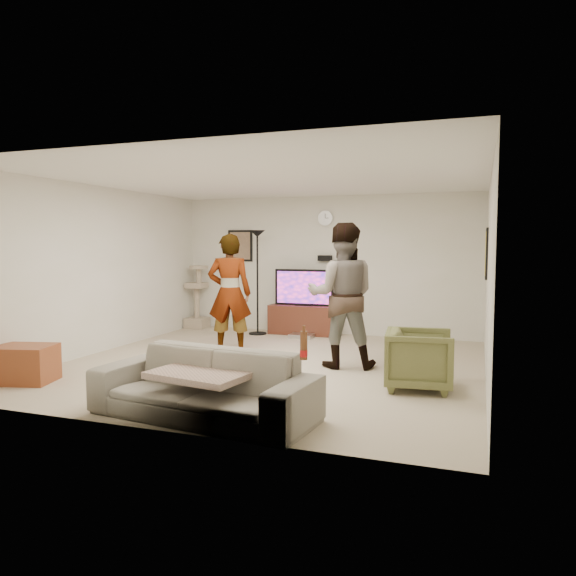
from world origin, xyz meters
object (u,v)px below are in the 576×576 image
(tv, at_px, (304,287))
(tv_stand, at_px, (304,320))
(person_right, at_px, (342,295))
(armchair, at_px, (419,359))
(sofa, at_px, (204,385))
(cat_tree, at_px, (197,297))
(side_table, at_px, (25,364))
(beer_bottle, at_px, (304,345))
(floor_lamp, at_px, (257,283))
(person_left, at_px, (230,293))

(tv, bearing_deg, tv_stand, 0.00)
(person_right, distance_m, armchair, 1.48)
(tv_stand, distance_m, sofa, 4.84)
(tv_stand, distance_m, tv, 0.59)
(cat_tree, distance_m, side_table, 4.37)
(person_right, xyz_separation_m, beer_bottle, (0.28, -2.50, -0.20))
(person_right, xyz_separation_m, side_table, (-3.34, -2.06, -0.74))
(beer_bottle, bearing_deg, tv, 107.86)
(armchair, bearing_deg, person_right, 48.00)
(tv_stand, bearing_deg, side_table, -115.42)
(armchair, bearing_deg, tv_stand, 31.09)
(tv, xyz_separation_m, side_table, (-2.07, -4.36, -0.63))
(tv_stand, bearing_deg, sofa, -83.38)
(sofa, relative_size, side_table, 3.27)
(beer_bottle, xyz_separation_m, side_table, (-3.62, 0.45, -0.53))
(person_right, bearing_deg, cat_tree, -47.35)
(floor_lamp, distance_m, side_table, 4.33)
(tv, distance_m, floor_lamp, 0.85)
(cat_tree, bearing_deg, beer_bottle, -52.01)
(tv, height_order, side_table, tv)
(tv, distance_m, person_left, 2.01)
(person_left, relative_size, sofa, 0.83)
(beer_bottle, bearing_deg, cat_tree, 127.99)
(tv_stand, relative_size, floor_lamp, 0.68)
(sofa, relative_size, armchair, 2.90)
(tv, xyz_separation_m, person_left, (-0.56, -1.93, 0.04))
(tv_stand, distance_m, person_left, 2.11)
(tv_stand, relative_size, side_table, 1.93)
(tv_stand, height_order, cat_tree, cat_tree)
(tv, xyz_separation_m, armchair, (2.36, -3.09, -0.52))
(tv_stand, xyz_separation_m, sofa, (0.56, -4.80, 0.05))
(cat_tree, bearing_deg, tv_stand, 0.13)
(armchair, bearing_deg, person_left, 62.12)
(tv, xyz_separation_m, sofa, (0.56, -4.80, -0.54))
(cat_tree, xyz_separation_m, side_table, (0.13, -4.35, -0.39))
(sofa, relative_size, beer_bottle, 8.61)
(floor_lamp, relative_size, person_right, 0.98)
(floor_lamp, distance_m, sofa, 4.76)
(tv, relative_size, beer_bottle, 4.39)
(tv_stand, height_order, beer_bottle, beer_bottle)
(cat_tree, bearing_deg, tv, 0.13)
(tv, relative_size, floor_lamp, 0.59)
(armchair, bearing_deg, sofa, 127.30)
(tv, xyz_separation_m, cat_tree, (-2.20, -0.00, -0.24))
(cat_tree, height_order, person_left, person_left)
(beer_bottle, bearing_deg, floor_lamp, 117.44)
(cat_tree, bearing_deg, sofa, -60.11)
(armchair, bearing_deg, floor_lamp, 42.10)
(floor_lamp, bearing_deg, beer_bottle, -62.56)
(floor_lamp, distance_m, cat_tree, 1.46)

